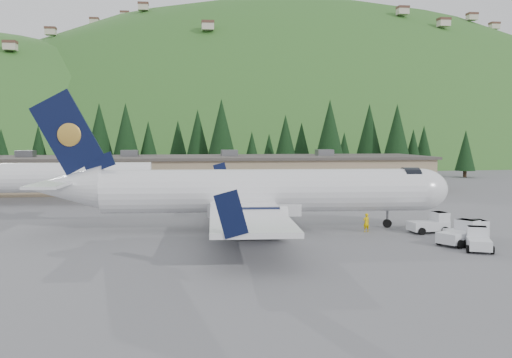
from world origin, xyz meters
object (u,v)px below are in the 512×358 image
object	(u,v)px
baggage_tug_d	(431,223)
second_airliner	(34,177)
airliner	(253,193)
baggage_tug_b	(469,232)
baggage_tug_c	(478,240)
baggage_tug_a	(461,234)
ramp_worker	(366,223)
terminal_building	(197,173)

from	to	relation	value
baggage_tug_d	second_airliner	bearing A→B (deg)	139.42
airliner	baggage_tug_b	bearing A→B (deg)	-22.84
airliner	baggage_tug_d	size ratio (longest dim) A/B	10.66
airliner	baggage_tug_c	xyz separation A→B (m)	(15.03, -11.17, -2.53)
second_airliner	baggage_tug_c	distance (m)	51.14
baggage_tug_a	baggage_tug_b	size ratio (longest dim) A/B	1.23
airliner	baggage_tug_d	distance (m)	15.55
second_airliner	baggage_tug_b	xyz separation A→B (m)	(39.99, -29.77, -2.58)
baggage_tug_c	ramp_worker	size ratio (longest dim) A/B	2.09
terminal_building	baggage_tug_d	xyz separation A→B (m)	(18.85, -41.59, -1.84)
airliner	terminal_building	world-z (taller)	airliner
airliner	baggage_tug_d	xyz separation A→B (m)	(14.92, -3.65, -2.47)
baggage_tug_c	baggage_tug_d	distance (m)	7.52
baggage_tug_d	baggage_tug_b	bearing A→B (deg)	-80.83
airliner	second_airliner	distance (m)	32.41
baggage_tug_a	baggage_tug_c	xyz separation A→B (m)	(0.20, -2.15, -0.10)
baggage_tug_a	ramp_worker	xyz separation A→B (m)	(-5.34, 6.36, -0.01)
second_airliner	baggage_tug_d	xyz separation A→B (m)	(38.76, -25.59, -2.54)
baggage_tug_a	terminal_building	xyz separation A→B (m)	(-18.77, 46.96, 1.80)
airliner	baggage_tug_a	xyz separation A→B (m)	(14.83, -9.02, -2.44)
second_airliner	baggage_tug_d	world-z (taller)	second_airliner
terminal_building	baggage_tug_b	bearing A→B (deg)	-66.32
second_airliner	ramp_worker	size ratio (longest dim) A/B	17.01
second_airliner	baggage_tug_c	xyz separation A→B (m)	(38.88, -33.11, -2.60)
baggage_tug_a	ramp_worker	bearing A→B (deg)	100.00
terminal_building	airliner	bearing A→B (deg)	-84.08
baggage_tug_a	baggage_tug_d	distance (m)	5.37
baggage_tug_b	terminal_building	xyz separation A→B (m)	(-20.08, 45.77, 1.88)
ramp_worker	terminal_building	bearing A→B (deg)	-83.76
baggage_tug_d	baggage_tug_a	bearing A→B (deg)	-98.01
second_airliner	baggage_tug_b	bearing A→B (deg)	-36.67
baggage_tug_c	baggage_tug_a	bearing A→B (deg)	26.81
baggage_tug_c	baggage_tug_d	world-z (taller)	baggage_tug_d
baggage_tug_a	baggage_tug_c	world-z (taller)	baggage_tug_a
baggage_tug_c	ramp_worker	bearing A→B (deg)	54.65
second_airliner	baggage_tug_d	size ratio (longest dim) A/B	7.97
baggage_tug_a	terminal_building	world-z (taller)	terminal_building
baggage_tug_a	airliner	bearing A→B (deg)	118.68
baggage_tug_d	terminal_building	bearing A→B (deg)	107.23
baggage_tug_c	airliner	bearing A→B (deg)	74.99
baggage_tug_b	airliner	bearing A→B (deg)	154.15
baggage_tug_d	airliner	bearing A→B (deg)	159.10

